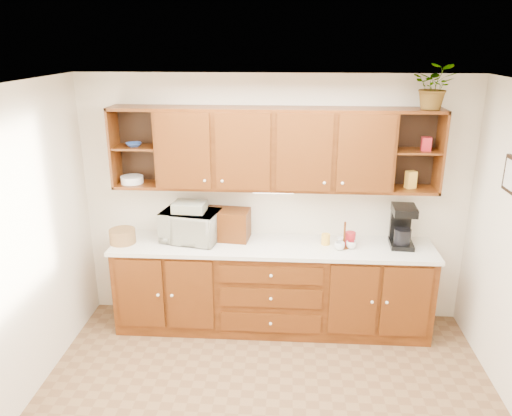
# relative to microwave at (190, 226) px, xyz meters

# --- Properties ---
(ceiling) EXTENTS (4.00, 4.00, 0.00)m
(ceiling) POSITION_rel_microwave_xyz_m (0.84, -1.50, 1.50)
(ceiling) COLOR white
(ceiling) RESTS_ON back_wall
(back_wall) EXTENTS (4.00, 0.00, 4.00)m
(back_wall) POSITION_rel_microwave_xyz_m (0.84, 0.25, 0.20)
(back_wall) COLOR #F0E4CA
(back_wall) RESTS_ON floor
(base_cabinets) EXTENTS (3.20, 0.60, 0.90)m
(base_cabinets) POSITION_rel_microwave_xyz_m (0.84, -0.05, -0.65)
(base_cabinets) COLOR #371806
(base_cabinets) RESTS_ON floor
(countertop) EXTENTS (3.24, 0.64, 0.04)m
(countertop) POSITION_rel_microwave_xyz_m (0.84, -0.06, -0.18)
(countertop) COLOR silver
(countertop) RESTS_ON base_cabinets
(upper_cabinets) EXTENTS (3.20, 0.33, 0.80)m
(upper_cabinets) POSITION_rel_microwave_xyz_m (0.85, 0.09, 0.79)
(upper_cabinets) COLOR #371806
(upper_cabinets) RESTS_ON back_wall
(undercabinet_light) EXTENTS (0.40, 0.05, 0.02)m
(undercabinet_light) POSITION_rel_microwave_xyz_m (0.84, 0.04, 0.37)
(undercabinet_light) COLOR white
(undercabinet_light) RESTS_ON upper_cabinets
(framed_picture) EXTENTS (0.03, 0.24, 0.30)m
(framed_picture) POSITION_rel_microwave_xyz_m (2.82, -0.60, 0.75)
(framed_picture) COLOR black
(framed_picture) RESTS_ON right_wall
(wicker_basket) EXTENTS (0.32, 0.32, 0.14)m
(wicker_basket) POSITION_rel_microwave_xyz_m (-0.68, -0.11, -0.09)
(wicker_basket) COLOR olive
(wicker_basket) RESTS_ON countertop
(microwave) EXTENTS (0.63, 0.49, 0.32)m
(microwave) POSITION_rel_microwave_xyz_m (0.00, 0.00, 0.00)
(microwave) COLOR beige
(microwave) RESTS_ON countertop
(towel_stack) EXTENTS (0.34, 0.26, 0.10)m
(towel_stack) POSITION_rel_microwave_xyz_m (0.00, 0.00, 0.21)
(towel_stack) COLOR tan
(towel_stack) RESTS_ON microwave
(wine_bottle) EXTENTS (0.08, 0.08, 0.30)m
(wine_bottle) POSITION_rel_microwave_xyz_m (-0.20, 0.02, -0.01)
(wine_bottle) COLOR black
(wine_bottle) RESTS_ON countertop
(woven_tray) EXTENTS (0.32, 0.11, 0.31)m
(woven_tray) POSITION_rel_microwave_xyz_m (0.19, 0.12, -0.15)
(woven_tray) COLOR olive
(woven_tray) RESTS_ON countertop
(bread_box) EXTENTS (0.47, 0.33, 0.31)m
(bread_box) POSITION_rel_microwave_xyz_m (0.37, 0.08, -0.00)
(bread_box) COLOR #371806
(bread_box) RESTS_ON countertop
(mug_tree) EXTENTS (0.24, 0.24, 0.27)m
(mug_tree) POSITION_rel_microwave_xyz_m (1.55, -0.09, -0.12)
(mug_tree) COLOR #371806
(mug_tree) RESTS_ON countertop
(canister_red) EXTENTS (0.12, 0.12, 0.14)m
(canister_red) POSITION_rel_microwave_xyz_m (1.62, -0.04, -0.09)
(canister_red) COLOR #A81820
(canister_red) RESTS_ON countertop
(canister_white) EXTENTS (0.11, 0.11, 0.16)m
(canister_white) POSITION_rel_microwave_xyz_m (2.13, 0.07, -0.08)
(canister_white) COLOR white
(canister_white) RESTS_ON countertop
(canister_yellow) EXTENTS (0.11, 0.11, 0.11)m
(canister_yellow) POSITION_rel_microwave_xyz_m (1.38, -0.02, -0.10)
(canister_yellow) COLOR gold
(canister_yellow) RESTS_ON countertop
(coffee_maker) EXTENTS (0.24, 0.30, 0.42)m
(coffee_maker) POSITION_rel_microwave_xyz_m (2.13, 0.02, 0.04)
(coffee_maker) COLOR black
(coffee_maker) RESTS_ON countertop
(bowl_stack) EXTENTS (0.20, 0.20, 0.04)m
(bowl_stack) POSITION_rel_microwave_xyz_m (-0.54, 0.07, 0.82)
(bowl_stack) COLOR navy
(bowl_stack) RESTS_ON upper_cabinets
(plate_stack) EXTENTS (0.29, 0.29, 0.07)m
(plate_stack) POSITION_rel_microwave_xyz_m (-0.60, 0.08, 0.46)
(plate_stack) COLOR white
(plate_stack) RESTS_ON upper_cabinets
(pantry_box_yellow) EXTENTS (0.11, 0.10, 0.17)m
(pantry_box_yellow) POSITION_rel_microwave_xyz_m (2.18, 0.08, 0.51)
(pantry_box_yellow) COLOR gold
(pantry_box_yellow) RESTS_ON upper_cabinets
(pantry_box_red) EXTENTS (0.09, 0.08, 0.13)m
(pantry_box_red) POSITION_rel_microwave_xyz_m (2.28, 0.06, 0.87)
(pantry_box_red) COLOR #A81820
(pantry_box_red) RESTS_ON upper_cabinets
(potted_plant) EXTENTS (0.47, 0.44, 0.42)m
(potted_plant) POSITION_rel_microwave_xyz_m (2.30, 0.05, 1.40)
(potted_plant) COLOR #999999
(potted_plant) RESTS_ON upper_cabinets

